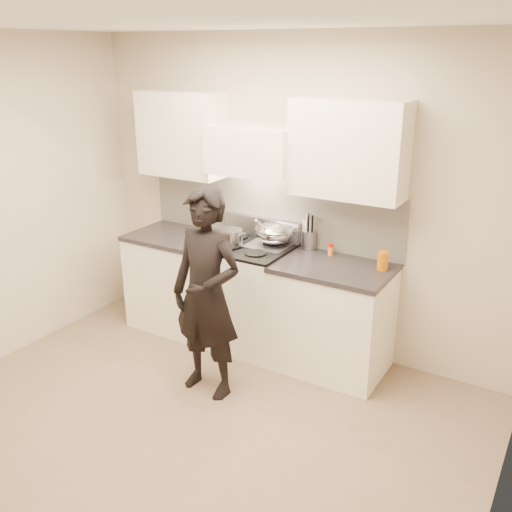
# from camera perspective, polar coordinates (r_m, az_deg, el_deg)

# --- Properties ---
(ground_plane) EXTENTS (4.00, 4.00, 0.00)m
(ground_plane) POSITION_cam_1_polar(r_m,az_deg,el_deg) (4.21, -7.96, -17.54)
(ground_plane) COLOR #806B55
(room_shell) EXTENTS (4.04, 3.54, 2.70)m
(room_shell) POSITION_cam_1_polar(r_m,az_deg,el_deg) (3.79, -6.30, 5.35)
(room_shell) COLOR #BFB099
(room_shell) RESTS_ON ground
(stove) EXTENTS (0.76, 0.65, 0.96)m
(stove) POSITION_cam_1_polar(r_m,az_deg,el_deg) (5.12, -0.94, -3.92)
(stove) COLOR white
(stove) RESTS_ON ground
(counter_right) EXTENTS (0.92, 0.67, 0.92)m
(counter_right) POSITION_cam_1_polar(r_m,az_deg,el_deg) (4.78, 7.61, -6.10)
(counter_right) COLOR white
(counter_right) RESTS_ON ground
(counter_left) EXTENTS (0.82, 0.67, 0.92)m
(counter_left) POSITION_cam_1_polar(r_m,az_deg,el_deg) (5.54, -7.83, -2.34)
(counter_left) COLOR white
(counter_left) RESTS_ON ground
(wok) EXTENTS (0.34, 0.42, 0.27)m
(wok) POSITION_cam_1_polar(r_m,az_deg,el_deg) (4.93, 1.84, 2.28)
(wok) COLOR #B7B7BC
(wok) RESTS_ON stove
(stock_pot) EXTENTS (0.29, 0.23, 0.14)m
(stock_pot) POSITION_cam_1_polar(r_m,az_deg,el_deg) (4.90, -2.55, 1.88)
(stock_pot) COLOR #B7B7BC
(stock_pot) RESTS_ON stove
(utensil_crock) EXTENTS (0.12, 0.12, 0.31)m
(utensil_crock) POSITION_cam_1_polar(r_m,az_deg,el_deg) (4.91, 5.33, 1.72)
(utensil_crock) COLOR #9999A6
(utensil_crock) RESTS_ON counter_right
(spice_jar) EXTENTS (0.05, 0.05, 0.10)m
(spice_jar) POSITION_cam_1_polar(r_m,az_deg,el_deg) (4.80, 7.48, 0.66)
(spice_jar) COLOR orange
(spice_jar) RESTS_ON counter_right
(oil_glass) EXTENTS (0.09, 0.09, 0.15)m
(oil_glass) POSITION_cam_1_polar(r_m,az_deg,el_deg) (4.55, 12.57, -0.47)
(oil_glass) COLOR #C76002
(oil_glass) RESTS_ON counter_right
(person) EXTENTS (0.62, 0.42, 1.64)m
(person) POSITION_cam_1_polar(r_m,az_deg,el_deg) (4.29, -4.95, -3.84)
(person) COLOR black
(person) RESTS_ON ground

